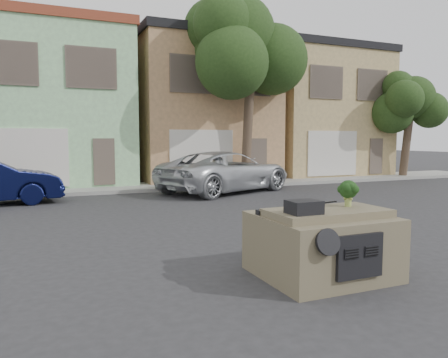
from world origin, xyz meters
TOP-DOWN VIEW (x-y plane):
  - ground_plane at (0.00, 0.00)m, footprint 120.00×120.00m
  - sidewalk at (0.00, 10.50)m, footprint 40.00×3.00m
  - townhouse_mint at (-3.50, 14.50)m, footprint 7.20×8.20m
  - townhouse_tan at (4.00, 14.50)m, footprint 7.20×8.20m
  - townhouse_beige at (11.50, 14.50)m, footprint 7.20×8.20m
  - silver_pickup at (3.10, 7.95)m, footprint 6.77×5.02m
  - tree_near at (5.00, 9.80)m, footprint 4.40×4.00m
  - tree_far at (15.00, 9.80)m, footprint 3.20×3.00m
  - car_dashboard at (0.00, -3.00)m, footprint 2.00×1.80m
  - instrument_hump at (-0.58, -3.35)m, footprint 0.48×0.38m
  - wiper_arm at (0.28, -2.62)m, footprint 0.69×0.15m
  - broccoli at (0.49, -3.05)m, footprint 0.51×0.51m

SIDE VIEW (x-z plane):
  - ground_plane at x=0.00m, z-range 0.00..0.00m
  - silver_pickup at x=3.10m, z-range -0.85..0.85m
  - sidewalk at x=0.00m, z-range 0.00..0.15m
  - car_dashboard at x=0.00m, z-range 0.00..1.12m
  - wiper_arm at x=0.28m, z-range 1.12..1.14m
  - instrument_hump at x=-0.58m, z-range 1.12..1.32m
  - broccoli at x=0.49m, z-range 1.12..1.57m
  - tree_far at x=15.00m, z-range 0.00..6.00m
  - townhouse_mint at x=-3.50m, z-range 0.00..7.55m
  - townhouse_tan at x=4.00m, z-range 0.00..7.55m
  - townhouse_beige at x=11.50m, z-range 0.00..7.55m
  - tree_near at x=5.00m, z-range 0.00..8.50m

